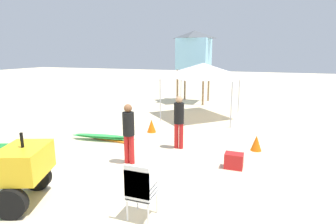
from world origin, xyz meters
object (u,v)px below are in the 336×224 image
stacked_plastic_chairs (140,187)px  surfboard_pile (103,137)px  lifeguard_near_left (129,130)px  cooler_box (234,161)px  popup_canopy (203,70)px  traffic_cone_far (152,126)px  traffic_cone_near (256,143)px  lifeguard_near_center (179,119)px  lifeguard_tower (194,50)px

stacked_plastic_chairs → surfboard_pile: stacked_plastic_chairs is taller
lifeguard_near_left → cooler_box: 2.95m
lifeguard_near_left → popup_canopy: bearing=84.2°
stacked_plastic_chairs → popup_canopy: popup_canopy is taller
traffic_cone_far → traffic_cone_near: bearing=-10.7°
stacked_plastic_chairs → traffic_cone_near: stacked_plastic_chairs is taller
lifeguard_near_center → traffic_cone_far: 2.18m
cooler_box → traffic_cone_near: bearing=72.6°
lifeguard_near_center → popup_canopy: (-0.29, 4.59, 1.24)m
surfboard_pile → popup_canopy: popup_canopy is taller
lifeguard_tower → traffic_cone_near: lifeguard_tower is taller
lifeguard_near_left → lifeguard_tower: lifeguard_tower is taller
lifeguard_near_center → traffic_cone_far: bearing=138.5°
surfboard_pile → lifeguard_near_center: size_ratio=1.44×
stacked_plastic_chairs → surfboard_pile: bearing=130.8°
popup_canopy → cooler_box: bearing=-68.9°
stacked_plastic_chairs → lifeguard_near_left: bearing=122.1°
traffic_cone_near → stacked_plastic_chairs: bearing=-112.3°
lifeguard_tower → cooler_box: lifeguard_tower is taller
popup_canopy → traffic_cone_near: bearing=-56.2°
stacked_plastic_chairs → lifeguard_tower: (-2.19, 12.12, 2.52)m
stacked_plastic_chairs → cooler_box: bearing=65.2°
lifeguard_tower → traffic_cone_far: size_ratio=8.54×
lifeguard_tower → popup_canopy: bearing=-69.0°
popup_canopy → traffic_cone_far: bearing=-111.2°
lifeguard_near_left → lifeguard_near_center: lifeguard_near_center is taller
lifeguard_near_left → stacked_plastic_chairs: bearing=-57.9°
traffic_cone_far → popup_canopy: bearing=68.8°
lifeguard_near_left → lifeguard_tower: size_ratio=0.39×
lifeguard_tower → lifeguard_near_left: bearing=-85.6°
lifeguard_near_left → traffic_cone_near: bearing=34.4°
popup_canopy → lifeguard_near_center: bearing=-86.4°
stacked_plastic_chairs → traffic_cone_far: stacked_plastic_chairs is taller
cooler_box → traffic_cone_far: bearing=145.4°
popup_canopy → lifeguard_near_left: bearing=-95.8°
lifeguard_near_center → popup_canopy: size_ratio=0.54×
lifeguard_near_left → cooler_box: (2.78, 0.64, -0.76)m
traffic_cone_near → popup_canopy: bearing=123.8°
surfboard_pile → lifeguard_near_left: (1.82, -1.48, 0.85)m
lifeguard_tower → lifeguard_near_center: bearing=-78.4°
stacked_plastic_chairs → surfboard_pile: (-3.25, 3.76, -0.54)m
stacked_plastic_chairs → cooler_box: 3.25m
traffic_cone_near → lifeguard_near_left: bearing=-145.6°
surfboard_pile → traffic_cone_far: bearing=51.4°
lifeguard_near_left → cooler_box: lifeguard_near_left is taller
stacked_plastic_chairs → lifeguard_near_center: (-0.51, 3.91, 0.33)m
traffic_cone_near → traffic_cone_far: bearing=169.3°
stacked_plastic_chairs → traffic_cone_far: (-2.05, 5.27, -0.40)m
lifeguard_near_center → cooler_box: bearing=-27.9°
traffic_cone_near → traffic_cone_far: size_ratio=0.98×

